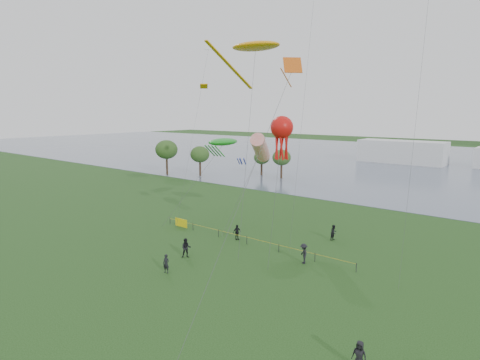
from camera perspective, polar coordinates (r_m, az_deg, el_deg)
The scene contains 17 objects.
ground_plane at distance 30.06m, azimuth -12.60°, elevation -17.84°, with size 400.00×400.00×0.00m, color #163811.
lake at distance 119.08m, azimuth 28.15°, elevation 1.95°, with size 400.00×120.00×0.08m, color slate.
pavilion_left at distance 116.70m, azimuth 22.02°, elevation 3.74°, with size 22.00×8.00×6.00m, color white.
trees at distance 86.43m, azimuth -4.19°, elevation 3.77°, with size 26.79×16.38×7.60m.
fence at distance 46.37m, azimuth -5.06°, elevation -6.89°, with size 24.07×0.07×1.05m.
spectator_a at distance 39.08m, azimuth -7.67°, elevation -9.56°, with size 0.91×0.71×1.88m, color black.
spectator_b at distance 37.76m, azimuth 9.04°, elevation -10.29°, with size 1.21×0.70×1.88m, color black.
spectator_c at distance 43.89m, azimuth -0.44°, elevation -7.44°, with size 0.98×0.41×1.67m, color black.
spectator_d at distance 24.44m, azimuth 16.62°, elevation -22.79°, with size 0.80×0.52×1.65m, color black.
spectator_f at distance 35.88m, azimuth -10.46°, elevation -11.63°, with size 0.60×0.40×1.65m, color black.
spectator_g at distance 44.92m, azimuth 13.20°, elevation -7.28°, with size 0.82×0.64×1.69m, color black.
kite_stingray at distance 44.65m, azimuth 2.16°, elevation 18.42°, with size 6.74×10.26×21.04m.
kite_windsock at distance 46.67m, azimuth 2.92°, elevation 4.57°, with size 4.18×7.98×11.46m.
kite_creature at distance 49.89m, azimuth -2.45°, elevation 5.41°, with size 5.32×9.14×10.52m.
kite_octopus at distance 36.39m, azimuth 5.97°, elevation 7.32°, with size 2.05×3.97×13.41m.
kite_delta at distance 30.95m, azimuth 6.73°, elevation 14.15°, with size 3.67×16.95×17.90m.
small_kites at distance 45.51m, azimuth 9.08°, elevation 23.79°, with size 26.22×3.09×6.33m.
Camera 1 is at (21.07, -16.39, 13.81)m, focal length 30.00 mm.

